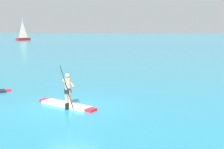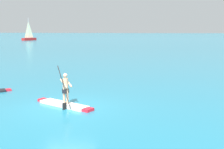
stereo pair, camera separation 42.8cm
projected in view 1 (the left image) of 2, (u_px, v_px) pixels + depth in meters
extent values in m
plane|color=teal|center=(69.00, 107.00, 14.04)|extent=(440.00, 440.00, 0.00)
cube|color=red|center=(8.00, 90.00, 17.67)|extent=(0.51, 0.53, 0.10)
cube|color=white|center=(66.00, 105.00, 14.26)|extent=(2.76, 1.95, 0.13)
cube|color=red|center=(91.00, 110.00, 13.37)|extent=(0.53, 0.58, 0.13)
cube|color=red|center=(44.00, 100.00, 15.15)|extent=(0.50, 0.52, 0.13)
cylinder|color=tan|center=(70.00, 97.00, 14.05)|extent=(0.11, 0.11, 0.72)
cylinder|color=tan|center=(66.00, 96.00, 14.18)|extent=(0.11, 0.11, 0.72)
cube|color=black|center=(68.00, 91.00, 14.08)|extent=(0.33, 0.32, 0.22)
cylinder|color=tan|center=(68.00, 84.00, 14.02)|extent=(0.26, 0.26, 0.53)
sphere|color=tan|center=(67.00, 76.00, 13.96)|extent=(0.21, 0.21, 0.21)
cylinder|color=tan|center=(71.00, 83.00, 14.11)|extent=(0.47, 0.34, 0.45)
cylinder|color=tan|center=(66.00, 84.00, 13.86)|extent=(0.47, 0.34, 0.45)
cylinder|color=black|center=(67.00, 87.00, 13.47)|extent=(0.71, 0.42, 1.96)
cube|color=black|center=(67.00, 106.00, 13.62)|extent=(0.17, 0.21, 0.32)
cube|color=#A51E1E|center=(23.00, 39.00, 90.57)|extent=(3.34, 4.93, 0.76)
cylinder|color=#B2B2B7|center=(23.00, 28.00, 90.03)|extent=(0.12, 0.12, 6.15)
pyramid|color=beige|center=(23.00, 29.00, 90.09)|extent=(1.36, 1.78, 5.20)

